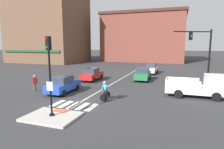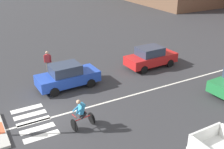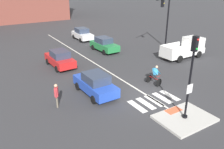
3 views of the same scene
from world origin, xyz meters
name	(u,v)px [view 2 (image 2 of 3)]	position (x,y,z in m)	size (l,w,h in m)	color
ground_plane	(46,118)	(0.00, 0.00, 0.00)	(300.00, 300.00, 0.00)	#333335
crosswalk_stripe_a	(27,109)	(-1.51, -0.67, 0.00)	(0.44, 1.80, 0.01)	silver
crosswalk_stripe_b	(30,115)	(-0.75, -0.67, 0.00)	(0.44, 1.80, 0.01)	silver
crosswalk_stripe_c	(34,121)	(0.00, -0.67, 0.00)	(0.44, 1.80, 0.01)	silver
crosswalk_stripe_d	(37,129)	(0.75, -0.67, 0.00)	(0.44, 1.80, 0.01)	silver
crosswalk_stripe_e	(42,136)	(1.51, -0.67, 0.00)	(0.44, 1.80, 0.01)	silver
lane_centre_line	(185,81)	(0.08, 10.00, 0.00)	(0.14, 28.00, 0.01)	silver
car_red_westbound_far	(151,57)	(-3.21, 9.40, 0.81)	(1.94, 4.15, 1.64)	red
car_blue_westbound_near	(67,76)	(-3.01, 2.44, 0.81)	(1.91, 4.14, 1.64)	#2347B7
cyclist	(81,113)	(1.79, 1.38, 0.87)	(0.81, 1.17, 1.68)	black
pedestrian_at_curb_left	(48,60)	(-6.06, 2.08, 0.98)	(0.36, 0.50, 1.67)	#6B6051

